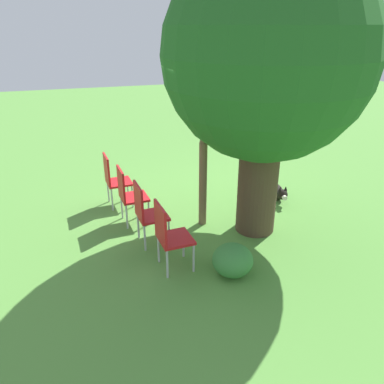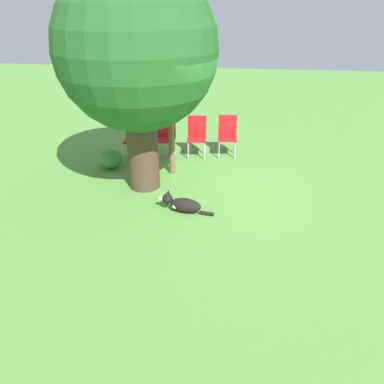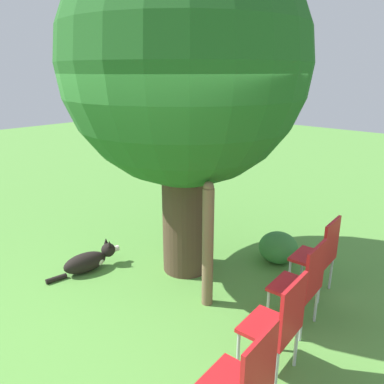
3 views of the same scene
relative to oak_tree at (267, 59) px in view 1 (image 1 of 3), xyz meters
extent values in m
plane|color=#56933D|center=(0.15, -0.96, -2.56)|extent=(30.00, 30.00, 0.00)
cylinder|color=#4C3828|center=(0.00, 0.00, -1.65)|extent=(0.60, 0.60, 1.83)
sphere|color=#235B23|center=(0.00, 0.00, 0.05)|extent=(2.84, 2.84, 2.84)
ellipsoid|color=black|center=(-0.91, -0.97, -2.43)|extent=(0.35, 0.61, 0.26)
ellipsoid|color=silver|center=(-0.89, -0.81, -2.45)|extent=(0.25, 0.23, 0.15)
sphere|color=black|center=(-0.86, -0.63, -2.35)|extent=(0.22, 0.22, 0.19)
cylinder|color=silver|center=(-0.84, -0.53, -2.37)|extent=(0.09, 0.10, 0.08)
cone|color=black|center=(-0.91, -0.62, -2.24)|extent=(0.06, 0.06, 0.09)
cone|color=black|center=(-0.81, -0.64, -2.24)|extent=(0.06, 0.06, 0.09)
cylinder|color=black|center=(-0.98, -1.35, -2.53)|extent=(0.11, 0.26, 0.06)
cylinder|color=brown|center=(0.73, -0.43, -1.88)|extent=(0.13, 0.13, 1.37)
sphere|color=brown|center=(0.73, -0.43, -1.17)|extent=(0.11, 0.11, 0.11)
cube|color=red|center=(1.90, -1.55, -2.13)|extent=(0.45, 0.47, 0.04)
cube|color=red|center=(2.10, -1.54, -1.86)|extent=(0.06, 0.44, 0.50)
cylinder|color=#B7B7BC|center=(1.73, -1.75, -2.35)|extent=(0.03, 0.03, 0.42)
cylinder|color=#B7B7BC|center=(1.71, -1.37, -2.35)|extent=(0.03, 0.03, 0.42)
cylinder|color=#B7B7BC|center=(2.09, -1.73, -2.35)|extent=(0.03, 0.03, 0.42)
cylinder|color=#B7B7BC|center=(2.07, -1.35, -2.35)|extent=(0.03, 0.03, 0.42)
cube|color=red|center=(1.76, -0.83, -2.13)|extent=(0.45, 0.47, 0.04)
cube|color=red|center=(1.95, -0.82, -1.86)|extent=(0.06, 0.44, 0.50)
cylinder|color=#B7B7BC|center=(1.59, -1.03, -2.35)|extent=(0.03, 0.03, 0.42)
cylinder|color=#B7B7BC|center=(1.57, -0.65, -2.35)|extent=(0.03, 0.03, 0.42)
cylinder|color=#B7B7BC|center=(1.95, -1.01, -2.35)|extent=(0.03, 0.03, 0.42)
cylinder|color=#B7B7BC|center=(1.92, -0.63, -2.35)|extent=(0.03, 0.03, 0.42)
cube|color=red|center=(1.61, -0.11, -2.13)|extent=(0.45, 0.47, 0.04)
cube|color=red|center=(1.81, -0.10, -1.86)|extent=(0.06, 0.44, 0.50)
cylinder|color=#B7B7BC|center=(1.45, -0.31, -2.35)|extent=(0.03, 0.03, 0.42)
cylinder|color=#B7B7BC|center=(1.42, 0.07, -2.35)|extent=(0.03, 0.03, 0.42)
cylinder|color=#B7B7BC|center=(1.80, -0.29, -2.35)|extent=(0.03, 0.03, 0.42)
cylinder|color=#B7B7BC|center=(1.78, 0.09, -2.35)|extent=(0.03, 0.03, 0.42)
cube|color=red|center=(1.47, 0.61, -2.13)|extent=(0.45, 0.47, 0.04)
cube|color=red|center=(1.66, 0.62, -1.86)|extent=(0.06, 0.44, 0.50)
cylinder|color=#B7B7BC|center=(1.30, 0.40, -2.35)|extent=(0.03, 0.03, 0.42)
cylinder|color=#B7B7BC|center=(1.28, 0.78, -2.35)|extent=(0.03, 0.03, 0.42)
cylinder|color=#B7B7BC|center=(1.66, 0.43, -2.35)|extent=(0.03, 0.03, 0.42)
cylinder|color=#B7B7BC|center=(1.63, 0.81, -2.35)|extent=(0.03, 0.03, 0.42)
ellipsoid|color=#3D843D|center=(0.81, 0.99, -2.35)|extent=(0.53, 0.53, 0.42)
camera|label=1|loc=(2.55, 4.66, 0.41)|focal=35.00mm
camera|label=2|loc=(-6.61, -1.85, 0.78)|focal=35.00mm
camera|label=3|loc=(3.08, -3.26, -0.04)|focal=35.00mm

